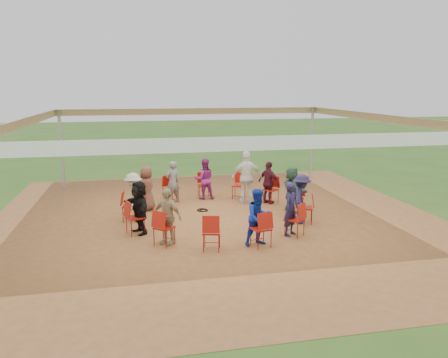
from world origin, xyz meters
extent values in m
plane|color=#2C4F18|center=(0.00, 0.00, 0.00)|extent=(80.00, 80.00, 0.00)
plane|color=brown|center=(0.00, 0.00, 0.01)|extent=(13.00, 13.00, 0.00)
cylinder|color=#B2B2B7|center=(-5.00, 5.00, 1.50)|extent=(0.12, 0.12, 3.00)
cylinder|color=#B2B2B7|center=(5.00, 5.00, 1.50)|extent=(0.12, 0.12, 3.00)
plane|color=white|center=(0.00, 0.00, 3.00)|extent=(10.30, 10.30, 0.00)
cube|color=white|center=(0.00, -5.15, 2.88)|extent=(10.30, 0.03, 0.24)
cube|color=white|center=(0.00, 5.15, 2.88)|extent=(10.30, 0.03, 0.24)
cube|color=white|center=(-5.15, 0.00, 2.88)|extent=(0.03, 10.30, 0.24)
cube|color=white|center=(5.15, 0.00, 2.88)|extent=(0.03, 10.30, 0.24)
imported|color=#1E1A3E|center=(2.25, -0.86, 0.71)|extent=(0.75, 1.01, 1.41)
imported|color=#2D533F|center=(2.40, 0.28, 0.71)|extent=(0.64, 1.36, 1.41)
imported|color=#441221|center=(1.99, 1.37, 0.71)|extent=(0.82, 0.92, 1.41)
imported|color=#8B2373|center=(0.01, 2.41, 0.71)|extent=(0.69, 0.40, 1.41)
imported|color=slate|center=(-1.12, 2.14, 0.71)|extent=(0.61, 0.54, 1.41)
imported|color=brown|center=(-1.98, 1.38, 0.71)|extent=(0.71, 0.79, 1.41)
imported|color=#A8A595|center=(-2.40, 0.30, 0.71)|extent=(0.56, 0.96, 1.41)
imported|color=black|center=(-2.26, -0.85, 0.71)|extent=(0.92, 1.40, 1.41)
imported|color=tan|center=(-1.61, -1.80, 0.71)|extent=(0.90, 0.87, 1.41)
imported|color=#102A99|center=(0.57, -2.35, 0.71)|extent=(0.76, 0.55, 1.41)
imported|color=#1E1A3E|center=(1.60, -1.81, 0.71)|extent=(0.61, 0.59, 1.41)
imported|color=silver|center=(1.29, 1.57, 0.88)|extent=(1.04, 0.56, 1.75)
torus|color=black|center=(-0.31, 0.96, 0.02)|extent=(0.44, 0.44, 0.03)
torus|color=black|center=(-0.27, 0.92, 0.02)|extent=(0.36, 0.36, 0.03)
cube|color=#B7B7BC|center=(2.05, -0.78, 0.61)|extent=(0.30, 0.36, 0.01)
cube|color=#B7B7BC|center=(2.15, -0.82, 0.71)|extent=(0.17, 0.31, 0.20)
cube|color=#CCE0FF|center=(2.14, -0.82, 0.71)|extent=(0.14, 0.27, 0.17)
camera|label=1|loc=(-2.32, -12.13, 3.79)|focal=35.00mm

